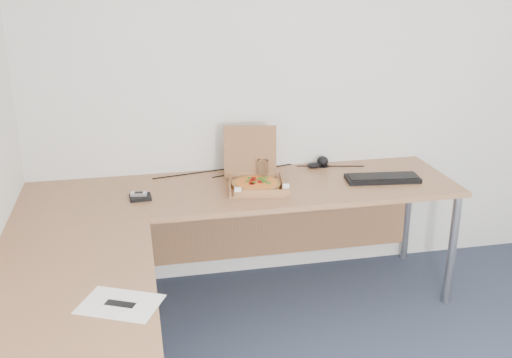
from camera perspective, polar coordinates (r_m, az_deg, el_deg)
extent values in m
cube|color=#A06A44|center=(3.44, -1.23, -1.05)|extent=(2.50, 0.70, 0.03)
cube|color=#A06A44|center=(2.41, -17.92, -11.68)|extent=(0.70, 1.50, 0.03)
cylinder|color=gray|center=(4.21, 14.32, -3.05)|extent=(0.05, 0.05, 0.70)
cube|color=#A1693F|center=(3.42, 0.03, -0.81)|extent=(0.31, 0.31, 0.01)
cube|color=#A1693F|center=(3.53, -0.56, 2.61)|extent=(0.31, 0.06, 0.31)
cylinder|color=#B77C3F|center=(3.41, 0.03, -0.56)|extent=(0.28, 0.28, 0.02)
cylinder|color=red|center=(3.41, 0.03, -0.35)|extent=(0.24, 0.24, 0.00)
cylinder|color=white|center=(3.53, 0.65, 0.83)|extent=(0.07, 0.07, 0.12)
cube|color=black|center=(3.61, 12.04, 0.05)|extent=(0.45, 0.20, 0.03)
ellipsoid|color=black|center=(3.78, 5.57, 1.32)|extent=(0.10, 0.07, 0.03)
cube|color=black|center=(3.32, -11.03, -1.74)|extent=(0.12, 0.10, 0.02)
cube|color=#B2B5BA|center=(3.32, -11.18, -1.41)|extent=(0.09, 0.06, 0.02)
cube|color=white|center=(2.35, -12.91, -11.61)|extent=(0.35, 0.31, 0.00)
ellipsoid|color=black|center=(3.81, 6.42, 1.75)|extent=(0.08, 0.08, 0.07)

